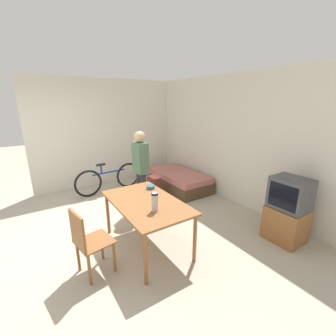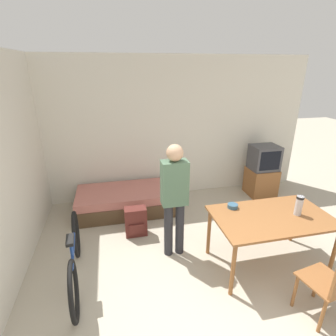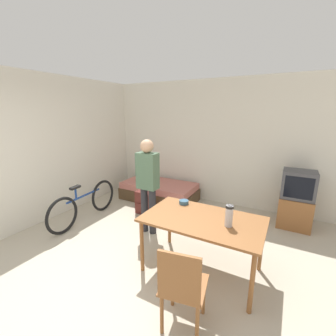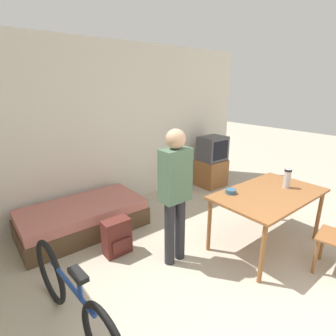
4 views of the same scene
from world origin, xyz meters
name	(u,v)px [view 3 (image 3 of 4)]	position (x,y,z in m)	size (l,w,h in m)	color
ground_plane	(111,291)	(0.00, 0.00, 0.00)	(20.00, 20.00, 0.00)	#B2A893
wall_back	(208,142)	(0.00, 3.24, 1.35)	(5.62, 0.06, 2.70)	silver
wall_left	(76,144)	(-2.34, 1.60, 1.35)	(0.06, 4.21, 2.70)	silver
daybed	(159,191)	(-0.95, 2.68, 0.20)	(1.72, 0.89, 0.41)	#4C3823
tv	(296,200)	(1.84, 2.76, 0.50)	(0.54, 0.48, 1.04)	brown
dining_table	(203,224)	(0.79, 0.85, 0.67)	(1.46, 0.87, 0.74)	brown
wooden_chair	(182,286)	(0.93, -0.04, 0.51)	(0.48, 0.48, 0.90)	brown
bicycle	(85,204)	(-1.64, 1.10, 0.33)	(0.18, 1.67, 0.74)	black
person_standing	(148,180)	(-0.35, 1.34, 0.93)	(0.34, 0.21, 1.60)	#28282D
thermos_flask	(229,215)	(1.12, 0.81, 0.88)	(0.09, 0.09, 0.26)	#B7B7BC
mate_bowl	(184,202)	(0.39, 1.14, 0.77)	(0.13, 0.13, 0.05)	#335670
backpack	(144,203)	(-0.83, 1.89, 0.23)	(0.33, 0.22, 0.47)	#56231E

